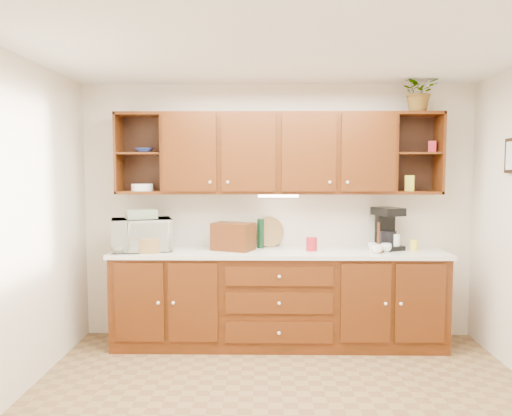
{
  "coord_description": "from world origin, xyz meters",
  "views": [
    {
      "loc": [
        -0.15,
        -3.39,
        1.73
      ],
      "look_at": [
        -0.21,
        1.15,
        1.38
      ],
      "focal_mm": 35.0,
      "sensor_mm": 36.0,
      "label": 1
    }
  ],
  "objects_px": {
    "microwave": "(142,235)",
    "potted_plant": "(420,92)",
    "bread_box": "(233,237)",
    "coffee_maker": "(387,229)"
  },
  "relations": [
    {
      "from": "microwave",
      "to": "potted_plant",
      "type": "relative_size",
      "value": 1.46
    },
    {
      "from": "bread_box",
      "to": "potted_plant",
      "type": "xyz_separation_m",
      "value": [
        1.81,
        0.07,
        1.41
      ]
    },
    {
      "from": "bread_box",
      "to": "coffee_maker",
      "type": "xyz_separation_m",
      "value": [
        1.53,
        0.1,
        0.06
      ]
    },
    {
      "from": "coffee_maker",
      "to": "potted_plant",
      "type": "relative_size",
      "value": 1.07
    },
    {
      "from": "coffee_maker",
      "to": "microwave",
      "type": "bearing_deg",
      "value": 161.87
    },
    {
      "from": "microwave",
      "to": "bread_box",
      "type": "distance_m",
      "value": 0.89
    },
    {
      "from": "potted_plant",
      "to": "microwave",
      "type": "bearing_deg",
      "value": -177.68
    },
    {
      "from": "microwave",
      "to": "potted_plant",
      "type": "height_order",
      "value": "potted_plant"
    },
    {
      "from": "bread_box",
      "to": "coffee_maker",
      "type": "distance_m",
      "value": 1.54
    },
    {
      "from": "coffee_maker",
      "to": "potted_plant",
      "type": "bearing_deg",
      "value": -28.08
    }
  ]
}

